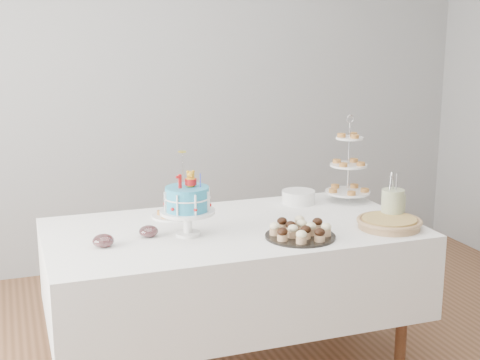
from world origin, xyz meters
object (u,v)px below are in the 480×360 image
object	(u,v)px
pastry_plate	(172,214)
jam_bowl_a	(103,241)
cupcake_tray	(300,230)
jam_bowl_b	(149,231)
table	(233,268)
tiered_stand	(349,166)
birthday_cake	(188,213)
plate_stack	(298,197)
utensil_pitcher	(393,204)
pie	(389,222)

from	to	relation	value
pastry_plate	jam_bowl_a	world-z (taller)	jam_bowl_a
cupcake_tray	jam_bowl_b	world-z (taller)	cupcake_tray
table	tiered_stand	world-z (taller)	tiered_stand
table	birthday_cake	xyz separation A→B (m)	(-0.26, -0.06, 0.34)
cupcake_tray	plate_stack	size ratio (longest dim) A/B	1.79
jam_bowl_a	utensil_pitcher	distance (m)	1.53
tiered_stand	utensil_pitcher	size ratio (longest dim) A/B	1.93
jam_bowl_a	pie	bearing A→B (deg)	-7.63
table	birthday_cake	world-z (taller)	birthday_cake
pie	tiered_stand	bearing A→B (deg)	83.89
cupcake_tray	pastry_plate	bearing A→B (deg)	132.09
birthday_cake	pastry_plate	xyz separation A→B (m)	(0.00, 0.35, -0.10)
pastry_plate	jam_bowl_b	distance (m)	0.36
table	jam_bowl_b	size ratio (longest dim) A/B	19.85
table	cupcake_tray	size ratio (longest dim) A/B	5.46
pastry_plate	birthday_cake	bearing A→B (deg)	-90.46
jam_bowl_b	utensil_pitcher	world-z (taller)	utensil_pitcher
table	cupcake_tray	xyz separation A→B (m)	(0.26, -0.28, 0.27)
tiered_stand	utensil_pitcher	world-z (taller)	tiered_stand
pie	birthday_cake	bearing A→B (deg)	167.11
cupcake_tray	tiered_stand	bearing A→B (deg)	44.42
tiered_stand	pastry_plate	distance (m)	1.09
jam_bowl_b	pie	bearing A→B (deg)	-12.79
birthday_cake	pie	distance (m)	1.05
pastry_plate	jam_bowl_b	bearing A→B (deg)	-122.42
pastry_plate	cupcake_tray	bearing A→B (deg)	-47.91
birthday_cake	utensil_pitcher	distance (m)	1.10
jam_bowl_a	jam_bowl_b	xyz separation A→B (m)	(0.24, 0.08, -0.00)
plate_stack	pie	bearing A→B (deg)	-68.80
birthday_cake	pie	size ratio (longest dim) A/B	1.26
birthday_cake	plate_stack	distance (m)	0.87
cupcake_tray	jam_bowl_a	size ratio (longest dim) A/B	3.40
tiered_stand	jam_bowl_a	world-z (taller)	tiered_stand
table	jam_bowl_b	xyz separation A→B (m)	(-0.45, -0.02, 0.25)
cupcake_tray	jam_bowl_b	xyz separation A→B (m)	(-0.71, 0.26, -0.01)
pie	utensil_pitcher	distance (m)	0.14
tiered_stand	jam_bowl_b	size ratio (longest dim) A/B	5.39
table	tiered_stand	size ratio (longest dim) A/B	3.68
jam_bowl_b	pastry_plate	bearing A→B (deg)	57.58
table	pie	bearing A→B (deg)	-20.91
table	pie	world-z (taller)	pie
jam_bowl_b	utensil_pitcher	xyz separation A→B (m)	(1.29, -0.18, 0.07)
plate_stack	jam_bowl_b	xyz separation A→B (m)	(-0.97, -0.34, -0.01)
birthday_cake	cupcake_tray	bearing A→B (deg)	-28.43
plate_stack	jam_bowl_b	size ratio (longest dim) A/B	2.03
pie	jam_bowl_b	distance (m)	1.24
cupcake_tray	tiered_stand	world-z (taller)	tiered_stand
pastry_plate	utensil_pitcher	size ratio (longest dim) A/B	0.81
plate_stack	jam_bowl_a	xyz separation A→B (m)	(-1.21, -0.42, -0.01)
pie	jam_bowl_a	size ratio (longest dim) A/B	3.27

